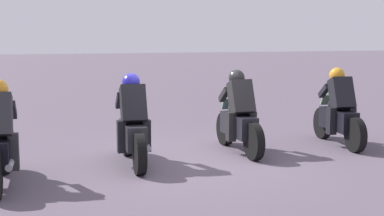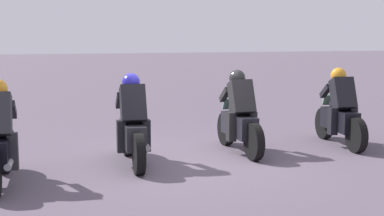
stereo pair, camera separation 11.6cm
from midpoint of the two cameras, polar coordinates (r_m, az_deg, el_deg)
name	(u,v)px [view 2 (the right image)]	position (r m, az deg, el deg)	size (l,w,h in m)	color
ground_plane	(189,161)	(9.26, 0.04, -5.60)	(120.00, 120.00, 0.00)	#564B59
rider_lane_a	(340,114)	(10.88, 15.65, -0.57)	(2.04, 0.60, 1.51)	black
rider_lane_b	(239,119)	(9.89, 5.35, -1.12)	(2.04, 0.55, 1.51)	black
rider_lane_c	(133,127)	(8.95, -5.91, -2.03)	(2.04, 0.57, 1.51)	black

